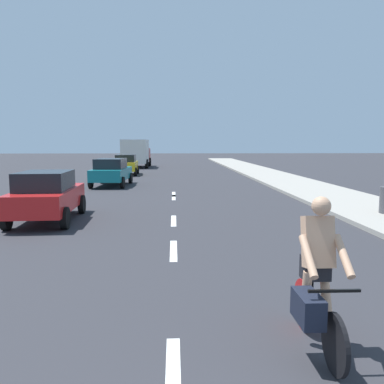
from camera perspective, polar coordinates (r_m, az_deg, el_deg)
The scene contains 12 objects.
ground_plane at distance 20.32m, azimuth -2.62°, elevation 0.08°, with size 160.00×160.00×0.00m, color #2D2D33.
sidewalk_strip at distance 23.41m, azimuth 15.10°, elevation 0.93°, with size 3.60×80.00×0.14m, color #9E998E.
lane_stripe_1 at distance 4.52m, azimuth -2.71°, elevation -25.35°, with size 0.16×1.80×0.01m, color white.
lane_stripe_2 at distance 9.19m, azimuth -2.65°, elevation -8.30°, with size 0.16×1.80×0.01m, color white.
lane_stripe_3 at distance 12.63m, azimuth -2.63°, elevation -4.10°, with size 0.16×1.80×0.01m, color white.
lane_stripe_4 at distance 18.04m, azimuth -2.62°, elevation -0.77°, with size 0.16×1.80×0.01m, color white.
lane_stripe_5 at distance 19.19m, azimuth -2.62°, elevation -0.31°, with size 0.16×1.80×0.01m, color white.
cyclist at distance 4.93m, azimuth 17.25°, elevation -12.17°, with size 0.62×1.71×1.82m.
parked_car_red at distance 13.21m, azimuth -19.99°, elevation -0.38°, with size 1.94×3.91×1.57m.
parked_car_teal at distance 23.34m, azimuth -11.43°, elevation 2.90°, with size 2.06×4.19×1.57m.
parked_car_yellow at distance 31.41m, azimuth -9.39°, elevation 3.94°, with size 1.89×3.90×1.57m.
delivery_truck at distance 41.13m, azimuth -7.98°, elevation 5.58°, with size 2.75×6.27×2.80m.
Camera 1 is at (0.02, -0.18, 2.42)m, focal length 37.39 mm.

